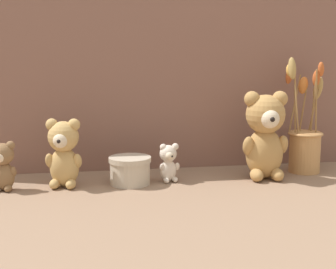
% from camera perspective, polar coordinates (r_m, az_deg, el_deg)
% --- Properties ---
extents(ground_plane, '(4.00, 4.00, 0.00)m').
position_cam_1_polar(ground_plane, '(1.30, 0.15, -5.41)').
color(ground_plane, '#8E7056').
extents(backdrop_wall, '(1.24, 0.02, 0.61)m').
position_cam_1_polar(backdrop_wall, '(1.42, -0.99, 8.36)').
color(backdrop_wall, '#845B4C').
rests_on(backdrop_wall, ground).
extents(teddy_bear_large, '(0.12, 0.12, 0.23)m').
position_cam_1_polar(teddy_bear_large, '(1.34, 10.73, 0.11)').
color(teddy_bear_large, tan).
rests_on(teddy_bear_large, ground).
extents(teddy_bear_medium, '(0.09, 0.08, 0.17)m').
position_cam_1_polar(teddy_bear_medium, '(1.27, -11.50, -1.87)').
color(teddy_bear_medium, tan).
rests_on(teddy_bear_medium, ground).
extents(teddy_bear_small, '(0.07, 0.06, 0.12)m').
position_cam_1_polar(teddy_bear_small, '(1.28, -17.81, -3.22)').
color(teddy_bear_small, olive).
rests_on(teddy_bear_small, ground).
extents(teddy_bear_tiny, '(0.05, 0.05, 0.10)m').
position_cam_1_polar(teddy_bear_tiny, '(1.30, 0.16, -3.05)').
color(teddy_bear_tiny, beige).
rests_on(teddy_bear_tiny, ground).
extents(flower_vase, '(0.12, 0.11, 0.31)m').
position_cam_1_polar(flower_vase, '(1.45, 14.91, -0.43)').
color(flower_vase, tan).
rests_on(flower_vase, ground).
extents(decorative_tin_tall, '(0.11, 0.11, 0.07)m').
position_cam_1_polar(decorative_tin_tall, '(1.29, -4.23, -3.97)').
color(decorative_tin_tall, beige).
rests_on(decorative_tin_tall, ground).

